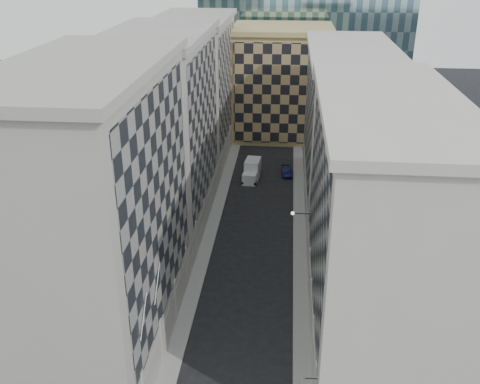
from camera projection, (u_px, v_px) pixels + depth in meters
The scene contains 13 objects.
sidewalk_west at pixel (210, 233), 62.93m from camera, with size 1.50×100.00×0.15m, color gray.
sidewalk_east at pixel (300, 237), 62.05m from camera, with size 1.50×100.00×0.15m, color gray.
bldg_left_a at pixel (100, 216), 41.30m from camera, with size 10.80×22.80×23.70m.
bldg_left_b at pixel (163, 133), 61.41m from camera, with size 10.80×22.80×22.70m.
bldg_left_c at pixel (195, 91), 81.53m from camera, with size 10.80×22.80×21.70m.
bldg_right_a at pixel (376, 221), 43.73m from camera, with size 10.80×26.80×20.70m.
bldg_right_b at pixel (347, 127), 68.36m from camera, with size 10.80×28.80×19.70m.
tan_block at pixel (281, 82), 92.71m from camera, with size 16.80×14.80×18.80m.
flagpoles_left at pixel (151, 299), 37.96m from camera, with size 0.10×6.33×2.33m.
bracket_lamp at pixel (294, 213), 54.14m from camera, with size 1.98×0.36×0.36m.
box_truck at pixel (252, 171), 77.40m from camera, with size 2.55×5.21×2.76m.
dark_car at pixel (286, 171), 79.03m from camera, with size 1.31×3.76×1.24m, color black.
shop_sign at pixel (302, 383), 36.28m from camera, with size 1.20×0.79×0.88m.
Camera 1 is at (3.30, -24.60, 30.77)m, focal length 40.00 mm.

